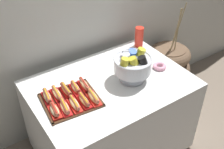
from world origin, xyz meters
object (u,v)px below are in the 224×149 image
at_px(hot_dog_2, 75,104).
at_px(hot_dog_7, 66,91).
at_px(hot_dog_3, 84,101).
at_px(serving_tray, 71,100).
at_px(hot_dog_6, 57,94).
at_px(floor_vase, 167,73).
at_px(hot_dog_4, 93,97).
at_px(hot_dog_0, 55,111).
at_px(punch_bowl, 132,64).
at_px(hot_dog_9, 84,85).
at_px(donut, 160,66).
at_px(cup_stack, 139,37).
at_px(hot_dog_5, 47,97).
at_px(hot_dog_1, 65,107).
at_px(hot_dog_8, 75,88).
at_px(buffet_table, 111,116).

bearing_deg(hot_dog_2, hot_dog_7, 84.42).
bearing_deg(hot_dog_3, hot_dog_7, 108.86).
bearing_deg(serving_tray, hot_dog_6, 126.69).
relative_size(floor_vase, hot_dog_3, 6.61).
distance_m(floor_vase, hot_dog_2, 1.49).
distance_m(hot_dog_3, hot_dog_6, 0.22).
xyz_separation_m(floor_vase, hot_dog_4, (-1.19, -0.41, 0.52)).
xyz_separation_m(hot_dog_0, hot_dog_7, (0.17, 0.15, 0.00)).
xyz_separation_m(hot_dog_0, punch_bowl, (0.69, 0.02, 0.12)).
xyz_separation_m(hot_dog_0, hot_dog_9, (0.31, 0.14, 0.00)).
height_order(hot_dog_6, donut, hot_dog_6).
bearing_deg(hot_dog_2, donut, 2.18).
xyz_separation_m(hot_dog_0, hot_dog_2, (0.15, -0.01, -0.00)).
height_order(cup_stack, donut, cup_stack).
relative_size(hot_dog_5, hot_dog_9, 0.96).
height_order(hot_dog_3, hot_dog_6, hot_dog_3).
xyz_separation_m(hot_dog_1, hot_dog_5, (-0.06, 0.17, 0.00)).
xyz_separation_m(floor_vase, hot_dog_8, (-1.25, -0.23, 0.52)).
bearing_deg(hot_dog_6, hot_dog_1, -95.58).
xyz_separation_m(hot_dog_3, cup_stack, (0.85, 0.43, 0.07)).
bearing_deg(floor_vase, hot_dog_7, -170.27).
height_order(hot_dog_0, cup_stack, cup_stack).
bearing_deg(hot_dog_4, donut, 3.85).
relative_size(hot_dog_1, hot_dog_8, 1.09).
height_order(hot_dog_8, hot_dog_9, hot_dog_9).
xyz_separation_m(buffet_table, hot_dog_1, (-0.45, -0.09, 0.41)).
relative_size(hot_dog_2, donut, 1.55).
relative_size(hot_dog_1, cup_stack, 0.91).
height_order(hot_dog_1, punch_bowl, punch_bowl).
xyz_separation_m(buffet_table, hot_dog_7, (-0.36, 0.07, 0.42)).
relative_size(hot_dog_5, punch_bowl, 0.58).
xyz_separation_m(buffet_table, punch_bowl, (0.17, -0.06, 0.53)).
xyz_separation_m(floor_vase, hot_dog_9, (-1.18, -0.24, 0.52)).
bearing_deg(cup_stack, floor_vase, -4.71).
relative_size(buffet_table, hot_dog_6, 7.04).
bearing_deg(hot_dog_0, hot_dog_5, 84.42).
height_order(floor_vase, hot_dog_8, floor_vase).
height_order(hot_dog_0, hot_dog_9, hot_dog_9).
bearing_deg(hot_dog_3, hot_dog_6, 126.69).
distance_m(serving_tray, punch_bowl, 0.56).
relative_size(hot_dog_0, hot_dog_7, 0.93).
height_order(hot_dog_3, donut, hot_dog_3).
height_order(buffet_table, hot_dog_4, hot_dog_4).
distance_m(hot_dog_6, cup_stack, 1.02).
distance_m(hot_dog_0, hot_dog_5, 0.17).
distance_m(hot_dog_7, donut, 0.84).
bearing_deg(hot_dog_3, punch_bowl, 5.36).
xyz_separation_m(serving_tray, hot_dog_3, (0.07, -0.09, 0.03)).
height_order(hot_dog_2, hot_dog_8, hot_dog_8).
height_order(hot_dog_4, hot_dog_7, hot_dog_7).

